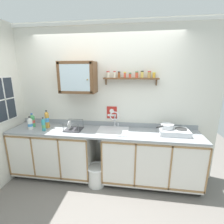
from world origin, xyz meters
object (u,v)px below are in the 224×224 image
Objects in this scene: bottle_detergent_teal_3 at (44,125)px; wall_cabinet at (78,77)px; bottle_juice_amber_0 at (47,120)px; bottle_soda_green_1 at (32,121)px; saucepan at (167,126)px; dish_rack at (73,128)px; sink at (113,132)px; trash_bin at (96,175)px; warning_sign at (112,113)px; bottle_opaque_white_2 at (30,124)px; hot_plate_stove at (174,132)px.

wall_cabinet is (0.56, 0.25, 0.78)m from bottle_detergent_teal_3.
bottle_soda_green_1 is (-0.29, 0.01, -0.04)m from bottle_juice_amber_0.
bottle_soda_green_1 is (-2.33, -0.01, -0.01)m from saucepan.
bottle_soda_green_1 is 0.78m from dish_rack.
bottle_detergent_teal_3 is (-1.16, -0.16, 0.13)m from sink.
bottle_detergent_teal_3 reaches higher than trash_bin.
dish_rack is 1.28× the size of warning_sign.
bottle_opaque_white_2 is 1.03× the size of warning_sign.
sink is at bearing -8.34° from wall_cabinet.
bottle_opaque_white_2 is 1.43m from warning_sign.
trash_bin is (-0.26, -0.22, -0.70)m from sink.
bottle_soda_green_1 is at bearing -173.63° from wall_cabinet.
saucepan is at bearing 0.29° from bottle_soda_green_1.
sink is 0.69m from dish_rack.
bottle_juice_amber_0 is at bearing -167.08° from warning_sign.
dish_rack is at bearing -178.72° from hot_plate_stove.
bottle_soda_green_1 is 0.13m from bottle_opaque_white_2.
bottle_soda_green_1 is 1.08× the size of bottle_detergent_teal_3.
hot_plate_stove is 2.15m from bottle_detergent_teal_3.
bottle_opaque_white_2 is at bearing -174.19° from dish_rack.
trash_bin is at bearing -170.73° from hot_plate_stove.
hot_plate_stove is 2.41m from bottle_opaque_white_2.
bottle_detergent_teal_3 is at bearing -156.25° from wall_cabinet.
dish_rack reaches higher than hot_plate_stove.
sink is 2.23× the size of bottle_detergent_teal_3.
sink is 1.09m from wall_cabinet.
bottle_opaque_white_2 is (-2.30, -0.13, -0.03)m from saucepan.
wall_cabinet reaches higher than sink.
sink is 0.38m from warning_sign.
bottle_detergent_teal_3 is at bearing 176.19° from trash_bin.
warning_sign is (-1.04, 0.26, 0.21)m from hot_plate_stove.
bottle_opaque_white_2 is 1.44m from trash_bin.
bottle_juice_amber_0 is 0.53× the size of wall_cabinet.
wall_cabinet is at bearing 59.14° from dish_rack.
saucepan is (-0.11, 0.02, 0.08)m from hot_plate_stove.
dish_rack is at bearing 12.41° from bottle_detergent_teal_3.
sink is 2.33× the size of warning_sign.
bottle_juice_amber_0 is at bearing 179.95° from hot_plate_stove.
bottle_opaque_white_2 is at bearing -176.70° from saucepan.
bottle_opaque_white_2 is (-0.25, -0.11, -0.05)m from bottle_juice_amber_0.
bottle_opaque_white_2 reaches higher than trash_bin.
bottle_juice_amber_0 is at bearing -1.28° from bottle_soda_green_1.
saucepan is at bearing 11.16° from trash_bin.
hot_plate_stove is at bearing -0.05° from bottle_juice_amber_0.
trash_bin is (0.91, -0.06, -0.83)m from bottle_detergent_teal_3.
wall_cabinet reaches higher than trash_bin.
wall_cabinet is (0.86, 0.10, 0.76)m from bottle_soda_green_1.
bottle_juice_amber_0 is at bearing -179.31° from sink.
bottle_detergent_teal_3 is 0.66× the size of trash_bin.
bottle_opaque_white_2 is at bearing -174.86° from sink.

